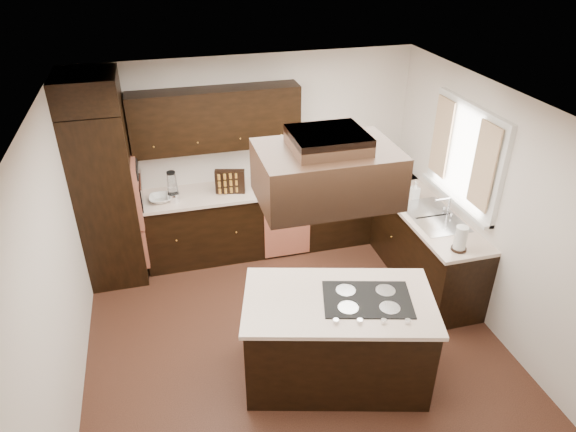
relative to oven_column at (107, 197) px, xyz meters
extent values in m
cube|color=#562F1F|center=(1.78, -1.71, -1.07)|extent=(4.20, 4.20, 0.02)
cube|color=white|center=(1.78, -1.71, 1.45)|extent=(4.20, 4.20, 0.02)
cube|color=beige|center=(1.78, 0.40, 0.19)|extent=(4.20, 0.02, 2.50)
cube|color=beige|center=(1.78, -3.81, 0.19)|extent=(4.20, 0.02, 2.50)
cube|color=beige|center=(-0.33, -1.71, 0.19)|extent=(0.02, 4.20, 2.50)
cube|color=beige|center=(3.88, -1.71, 0.19)|extent=(0.02, 4.20, 2.50)
cube|color=black|center=(0.00, 0.00, 0.00)|extent=(0.65, 0.75, 2.12)
cube|color=#BE664C|center=(0.35, 0.00, 0.06)|extent=(0.05, 0.62, 0.78)
cube|color=black|center=(1.81, 0.09, -0.62)|extent=(2.93, 0.60, 0.88)
cube|color=black|center=(3.58, -0.80, -0.62)|extent=(0.60, 2.40, 0.88)
cube|color=beige|center=(1.81, 0.08, -0.16)|extent=(2.93, 0.63, 0.04)
cube|color=beige|center=(3.56, -0.80, -0.16)|extent=(0.63, 2.40, 0.04)
cube|color=black|center=(1.34, 0.23, 0.75)|extent=(2.00, 0.34, 0.72)
cube|color=#BE664C|center=(2.10, -0.20, -0.66)|extent=(0.60, 0.05, 0.72)
cube|color=silver|center=(3.85, -1.16, 0.59)|extent=(0.06, 1.32, 1.12)
cube|color=white|center=(3.87, -1.16, 0.59)|extent=(0.00, 1.20, 1.00)
cube|color=beige|center=(3.79, -1.57, 0.64)|extent=(0.02, 0.34, 0.90)
cube|color=beige|center=(3.79, -0.74, 0.64)|extent=(0.02, 0.34, 0.90)
cube|color=silver|center=(3.58, -1.16, -0.14)|extent=(0.52, 0.84, 0.01)
cube|color=black|center=(2.04, -2.28, -0.62)|extent=(1.82, 1.30, 0.88)
cube|color=beige|center=(2.04, -2.28, -0.16)|extent=(1.89, 1.37, 0.04)
cube|color=black|center=(2.28, -2.34, -0.13)|extent=(0.89, 0.70, 0.01)
cube|color=black|center=(1.88, -2.25, 1.10)|extent=(1.05, 0.72, 0.42)
cube|color=black|center=(1.88, -2.25, 1.38)|extent=(0.55, 0.50, 0.13)
cylinder|color=silver|center=(0.75, -0.01, -0.09)|extent=(0.15, 0.15, 0.10)
cone|color=silver|center=(0.75, -0.01, 0.09)|extent=(0.13, 0.13, 0.26)
cube|color=black|center=(1.44, 0.03, 0.01)|extent=(0.37, 0.18, 0.30)
imported|color=silver|center=(0.59, 0.02, -0.11)|extent=(0.28, 0.28, 0.07)
imported|color=silver|center=(3.57, -0.69, -0.03)|extent=(0.10, 0.10, 0.22)
cylinder|color=silver|center=(3.49, -1.84, 0.00)|extent=(0.13, 0.13, 0.27)
camera|label=1|loc=(0.68, -5.62, 2.78)|focal=32.00mm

